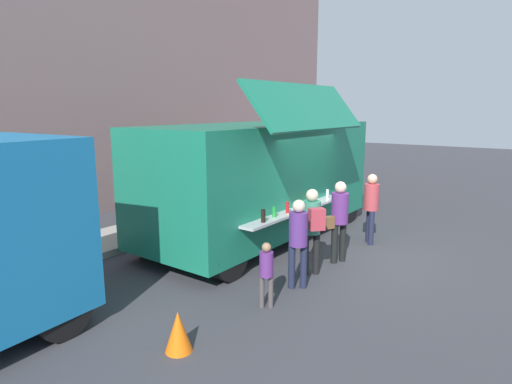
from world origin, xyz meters
TOP-DOWN VIEW (x-y plane):
  - ground_plane at (0.00, 0.00)m, footprint 60.00×60.00m
  - curb_strip at (-4.00, 4.74)m, footprint 28.00×1.60m
  - food_truck_main at (0.00, 2.11)m, footprint 6.56×3.33m
  - traffic_cone_orange at (-4.81, 0.15)m, footprint 0.36×0.36m
  - trash_bin at (3.88, 4.44)m, footprint 0.60×0.60m
  - customer_front_ordering at (-0.55, -0.14)m, footprint 0.54×0.40m
  - customer_mid_with_backpack at (-1.50, -0.03)m, footprint 0.50×0.52m
  - customer_rear_waiting at (-2.16, -0.11)m, footprint 0.32×0.32m
  - customer_extra_browsing at (1.03, -0.23)m, footprint 0.33×0.33m
  - child_near_queue at (-3.11, -0.09)m, footprint 0.22×0.22m

SIDE VIEW (x-z plane):
  - ground_plane at x=0.00m, z-range 0.00..0.00m
  - curb_strip at x=-4.00m, z-range 0.00..0.15m
  - traffic_cone_orange at x=-4.81m, z-range 0.00..0.55m
  - trash_bin at x=3.88m, z-range 0.00..0.95m
  - child_near_queue at x=-3.11m, z-range 0.10..1.18m
  - customer_rear_waiting at x=-2.16m, z-range 0.15..1.75m
  - customer_extra_browsing at x=1.03m, z-range 0.16..1.80m
  - customer_front_ordering at x=-0.55m, z-range 0.16..1.84m
  - customer_mid_with_backpack at x=-1.50m, z-range 0.19..1.84m
  - food_truck_main at x=0.00m, z-range -0.29..3.33m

